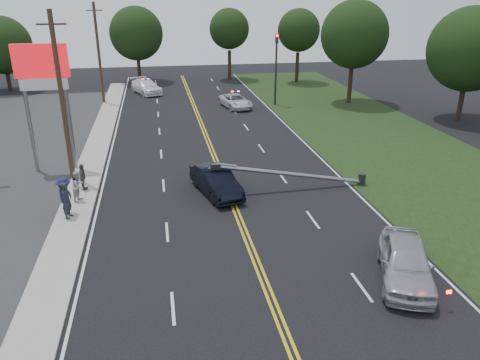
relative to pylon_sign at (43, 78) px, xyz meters
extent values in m
plane|color=black|center=(10.50, -14.00, -6.00)|extent=(120.00, 120.00, 0.00)
cube|color=#ABA59B|center=(2.10, -4.00, -5.94)|extent=(1.80, 70.00, 0.12)
cube|color=black|center=(24.00, -4.00, -5.99)|extent=(12.00, 80.00, 0.01)
cube|color=gold|center=(10.50, -4.00, -5.99)|extent=(0.36, 80.00, 0.00)
cylinder|color=gray|center=(-1.20, 0.00, -2.50)|extent=(0.24, 0.24, 7.00)
cylinder|color=gray|center=(1.20, 0.00, -2.50)|extent=(0.24, 0.24, 7.00)
cube|color=red|center=(0.00, 0.00, 1.00)|extent=(3.20, 0.35, 2.00)
cube|color=white|center=(0.00, 0.00, -0.40)|extent=(2.80, 0.30, 0.70)
cylinder|color=#2D2D30|center=(18.80, 16.00, -2.50)|extent=(0.20, 0.20, 7.00)
cube|color=#2D2D30|center=(18.80, 16.00, 0.60)|extent=(0.28, 0.28, 0.90)
sphere|color=#FF0C07|center=(18.80, 15.84, 0.90)|extent=(0.22, 0.22, 0.22)
cylinder|color=#2D2D30|center=(18.60, -6.00, -5.65)|extent=(0.44, 0.44, 0.70)
cylinder|color=gray|center=(14.17, -6.00, -5.02)|extent=(8.90, 0.24, 1.80)
cube|color=#2D2D30|center=(9.74, -6.00, -4.23)|extent=(0.55, 0.32, 0.30)
cylinder|color=#382619|center=(1.30, -2.00, -1.00)|extent=(0.28, 0.28, 10.00)
cube|color=#382619|center=(1.30, -2.00, 3.20)|extent=(1.60, 0.10, 0.10)
cylinder|color=#382619|center=(1.30, 20.00, -1.00)|extent=(0.28, 0.28, 10.00)
cube|color=#382619|center=(1.30, 20.00, 3.20)|extent=(1.60, 0.10, 0.10)
cylinder|color=black|center=(-10.27, 29.04, -4.48)|extent=(0.44, 0.44, 3.03)
sphere|color=black|center=(-10.27, 29.04, -0.78)|extent=(6.53, 6.53, 6.53)
cylinder|color=black|center=(4.80, 32.17, -4.24)|extent=(0.44, 0.44, 3.51)
sphere|color=black|center=(4.80, 32.17, 0.05)|extent=(6.63, 6.63, 6.63)
cylinder|color=black|center=(16.63, 32.16, -4.12)|extent=(0.44, 0.44, 3.75)
sphere|color=black|center=(16.63, 32.16, 0.47)|extent=(5.16, 5.16, 5.16)
cylinder|color=black|center=(24.82, 28.35, -4.13)|extent=(0.44, 0.44, 3.74)
sphere|color=black|center=(24.82, 28.35, 0.45)|extent=(5.26, 5.26, 5.26)
cylinder|color=black|center=(26.74, 15.67, -3.99)|extent=(0.44, 0.44, 4.02)
sphere|color=black|center=(26.74, 15.67, 0.92)|extent=(6.75, 6.75, 6.75)
cylinder|color=black|center=(33.83, 7.15, -4.18)|extent=(0.44, 0.44, 3.62)
sphere|color=black|center=(33.83, 7.15, 0.25)|extent=(7.26, 7.26, 7.26)
imported|color=black|center=(9.77, -5.78, -5.23)|extent=(2.76, 4.92, 1.53)
imported|color=#ADB0B6|center=(16.10, -15.78, -5.17)|extent=(3.65, 5.24, 1.65)
imported|color=silver|center=(14.56, 15.50, -5.34)|extent=(3.17, 5.09, 1.31)
imported|color=white|center=(5.68, 24.40, -5.20)|extent=(4.08, 5.91, 1.59)
imported|color=#27272F|center=(1.93, -7.73, -4.91)|extent=(0.64, 0.80, 1.93)
imported|color=#B1B1B6|center=(2.19, -5.63, -5.02)|extent=(0.91, 1.01, 1.70)
imported|color=#1D1B45|center=(1.75, -7.21, -4.89)|extent=(1.13, 1.45, 1.98)
imported|color=#5C524A|center=(2.22, -4.09, -5.09)|extent=(0.46, 0.95, 1.57)
camera|label=1|loc=(6.70, -30.44, 4.81)|focal=35.00mm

